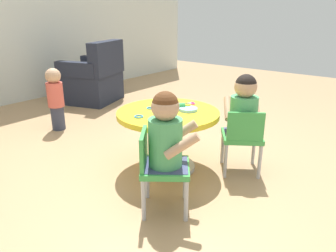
# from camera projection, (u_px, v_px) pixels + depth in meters

# --- Properties ---
(ground_plane) EXTENTS (10.00, 10.00, 0.00)m
(ground_plane) POSITION_uv_depth(u_px,v_px,m) (168.00, 168.00, 2.68)
(ground_plane) COLOR tan
(craft_table) EXTENTS (0.81, 0.81, 0.49)m
(craft_table) POSITION_uv_depth(u_px,v_px,m) (168.00, 127.00, 2.56)
(craft_table) COLOR silver
(craft_table) RESTS_ON ground
(child_chair_left) EXTENTS (0.42, 0.42, 0.54)m
(child_chair_left) POSITION_uv_depth(u_px,v_px,m) (160.00, 166.00, 2.03)
(child_chair_left) COLOR #B7B7BC
(child_chair_left) RESTS_ON ground
(seated_child_left) EXTENTS (0.42, 0.44, 0.51)m
(seated_child_left) POSITION_uv_depth(u_px,v_px,m) (166.00, 133.00, 1.96)
(seated_child_left) COLOR #3F4772
(seated_child_left) RESTS_ON ground
(child_chair_right) EXTENTS (0.42, 0.42, 0.54)m
(child_chair_right) POSITION_uv_depth(u_px,v_px,m) (242.00, 137.00, 2.51)
(child_chair_right) COLOR #B7B7BC
(child_chair_right) RESTS_ON ground
(seated_child_right) EXTENTS (0.44, 0.42, 0.51)m
(seated_child_right) POSITION_uv_depth(u_px,v_px,m) (244.00, 108.00, 2.47)
(seated_child_right) COLOR #3F4772
(seated_child_right) RESTS_ON ground
(armchair_dark) EXTENTS (0.90, 0.91, 0.85)m
(armchair_dark) POSITION_uv_depth(u_px,v_px,m) (93.00, 80.00, 4.57)
(armchair_dark) COLOR #232838
(armchair_dark) RESTS_ON ground
(toddler_standing) EXTENTS (0.17, 0.17, 0.67)m
(toddler_standing) POSITION_uv_depth(u_px,v_px,m) (55.00, 97.00, 3.44)
(toddler_standing) COLOR #33384C
(toddler_standing) RESTS_ON ground
(rolling_pin) EXTENTS (0.19, 0.17, 0.05)m
(rolling_pin) POSITION_uv_depth(u_px,v_px,m) (176.00, 106.00, 2.56)
(rolling_pin) COLOR green
(rolling_pin) RESTS_ON craft_table
(craft_scissors) EXTENTS (0.13, 0.13, 0.01)m
(craft_scissors) POSITION_uv_depth(u_px,v_px,m) (190.00, 103.00, 2.72)
(craft_scissors) COLOR silver
(craft_scissors) RESTS_ON craft_table
(playdough_blob_0) EXTENTS (0.14, 0.14, 0.02)m
(playdough_blob_0) POSITION_uv_depth(u_px,v_px,m) (188.00, 109.00, 2.53)
(playdough_blob_0) COLOR #8CCCF2
(playdough_blob_0) RESTS_ON craft_table
(playdough_blob_1) EXTENTS (0.13, 0.13, 0.02)m
(playdough_blob_1) POSITION_uv_depth(u_px,v_px,m) (161.00, 112.00, 2.48)
(playdough_blob_1) COLOR pink
(playdough_blob_1) RESTS_ON craft_table
(cookie_cutter_0) EXTENTS (0.05, 0.05, 0.01)m
(cookie_cutter_0) POSITION_uv_depth(u_px,v_px,m) (156.00, 117.00, 2.36)
(cookie_cutter_0) COLOR #4CB259
(cookie_cutter_0) RESTS_ON craft_table
(cookie_cutter_1) EXTENTS (0.07, 0.07, 0.01)m
(cookie_cutter_1) POSITION_uv_depth(u_px,v_px,m) (139.00, 116.00, 2.38)
(cookie_cutter_1) COLOR #3F99D8
(cookie_cutter_1) RESTS_ON craft_table
(cookie_cutter_2) EXTENTS (0.06, 0.06, 0.01)m
(cookie_cutter_2) POSITION_uv_depth(u_px,v_px,m) (150.00, 108.00, 2.58)
(cookie_cutter_2) COLOR #3F99D8
(cookie_cutter_2) RESTS_ON craft_table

